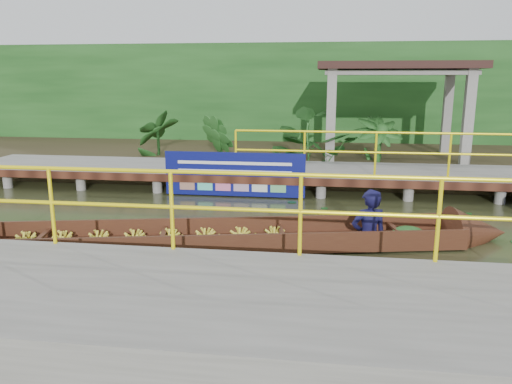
# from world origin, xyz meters

# --- Properties ---
(ground) EXTENTS (80.00, 80.00, 0.00)m
(ground) POSITION_xyz_m (0.00, 0.00, 0.00)
(ground) COLOR #2E3018
(ground) RESTS_ON ground
(land_strip) EXTENTS (30.00, 8.00, 0.45)m
(land_strip) POSITION_xyz_m (0.00, 7.50, 0.23)
(land_strip) COLOR #312918
(land_strip) RESTS_ON ground
(far_dock) EXTENTS (16.00, 2.06, 1.66)m
(far_dock) POSITION_xyz_m (0.02, 3.43, 0.48)
(far_dock) COLOR slate
(far_dock) RESTS_ON ground
(near_dock) EXTENTS (18.00, 2.40, 1.73)m
(near_dock) POSITION_xyz_m (1.00, -4.20, 0.30)
(near_dock) COLOR slate
(near_dock) RESTS_ON ground
(pavilion) EXTENTS (4.40, 3.00, 3.00)m
(pavilion) POSITION_xyz_m (3.00, 6.30, 2.82)
(pavilion) COLOR slate
(pavilion) RESTS_ON ground
(foliage_backdrop) EXTENTS (30.00, 0.80, 4.00)m
(foliage_backdrop) POSITION_xyz_m (0.00, 10.00, 2.00)
(foliage_backdrop) COLOR #164014
(foliage_backdrop) RESTS_ON ground
(vendor_boat) EXTENTS (9.82, 2.98, 2.15)m
(vendor_boat) POSITION_xyz_m (-0.29, -0.99, 0.24)
(vendor_boat) COLOR #3D1C10
(vendor_boat) RESTS_ON ground
(blue_banner) EXTENTS (3.33, 0.04, 1.04)m
(blue_banner) POSITION_xyz_m (-1.03, 2.48, 0.56)
(blue_banner) COLOR #0B105E
(blue_banner) RESTS_ON ground
(tropical_plants) EXTENTS (14.20, 1.20, 1.50)m
(tropical_plants) POSITION_xyz_m (2.25, 5.30, 1.20)
(tropical_plants) COLOR #164014
(tropical_plants) RESTS_ON ground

